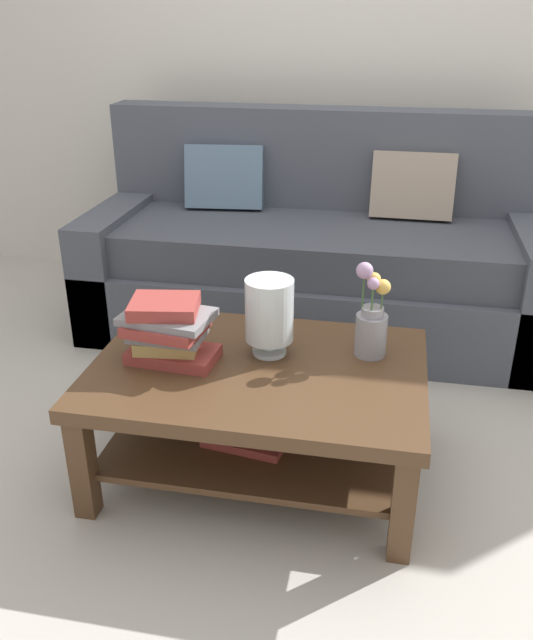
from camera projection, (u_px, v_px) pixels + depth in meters
ground_plane at (298, 423)px, 2.68m from camera, size 10.00×10.00×0.00m
back_wall at (349, 42)px, 3.57m from camera, size 6.40×0.12×2.70m
couch at (316, 257)px, 3.39m from camera, size 2.25×0.90×1.06m
coffee_table at (258, 394)px, 2.29m from camera, size 1.12×0.78×0.43m
book_stack_main at (168, 331)px, 2.23m from camera, size 0.33×0.25×0.21m
glass_hurricane_vase at (269, 312)px, 2.25m from camera, size 0.17×0.17×0.27m
flower_pitcher at (371, 322)px, 2.26m from camera, size 0.12×0.11×0.34m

